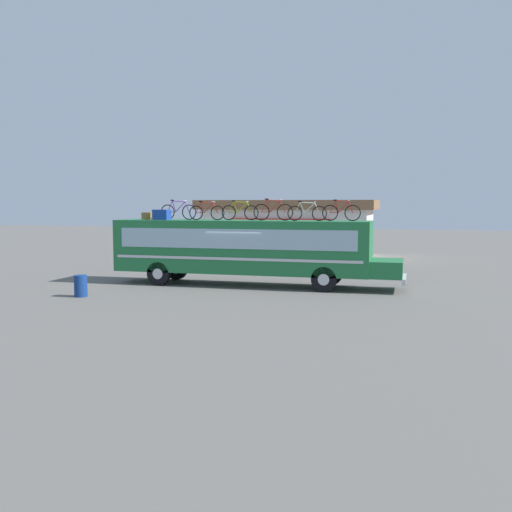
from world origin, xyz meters
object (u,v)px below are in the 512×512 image
Objects in this scene: luggage_bag_2 at (162,215)px; rooftop_bicycle_1 at (178,211)px; luggage_bag_1 at (148,216)px; rooftop_bicycle_2 at (207,212)px; rooftop_bicycle_3 at (240,212)px; rooftop_bicycle_4 at (273,211)px; trash_bin at (81,286)px; bus at (245,247)px; rooftop_bicycle_5 at (307,212)px; rooftop_bicycle_6 at (341,212)px.

rooftop_bicycle_1 is at bearing 30.56° from luggage_bag_2.
luggage_bag_1 is 1.62m from rooftop_bicycle_1.
rooftop_bicycle_2 is 0.97× the size of rooftop_bicycle_3.
rooftop_bicycle_4 is (1.59, -0.14, 0.03)m from rooftop_bicycle_3.
luggage_bag_2 is 5.53m from trash_bin.
rooftop_bicycle_1 reaches higher than trash_bin.
rooftop_bicycle_1 is (-3.32, 0.12, 1.63)m from bus.
rooftop_bicycle_1 is 1.03× the size of rooftop_bicycle_5.
luggage_bag_1 is 0.26× the size of rooftop_bicycle_1.
rooftop_bicycle_3 is 4.59m from rooftop_bicycle_6.
rooftop_bicycle_3 is at bearing 43.17° from trash_bin.
rooftop_bicycle_6 is at bearing 2.88° from rooftop_bicycle_2.
rooftop_bicycle_2 is 0.94× the size of rooftop_bicycle_4.
rooftop_bicycle_2 is (1.54, -0.34, -0.02)m from rooftop_bicycle_1.
rooftop_bicycle_2 is 4.65m from rooftop_bicycle_5.
bus is 7.83× the size of rooftop_bicycle_6.
rooftop_bicycle_3 reaches higher than rooftop_bicycle_5.
rooftop_bicycle_3 reaches higher than rooftop_bicycle_2.
bus is at bearing 3.92° from luggage_bag_2.
luggage_bag_2 is 0.42× the size of rooftop_bicycle_2.
rooftop_bicycle_6 is at bearing 26.65° from trash_bin.
luggage_bag_1 is at bearing 177.46° from rooftop_bicycle_4.
luggage_bag_1 is at bearing 83.79° from trash_bin.
luggage_bag_1 is 4.66m from rooftop_bicycle_3.
bus is at bearing -10.33° from rooftop_bicycle_3.
rooftop_bicycle_6 is (4.59, 0.04, 0.01)m from rooftop_bicycle_3.
bus is at bearing 7.05° from rooftop_bicycle_2.
luggage_bag_2 is 0.43× the size of rooftop_bicycle_6.
rooftop_bicycle_5 is at bearing 0.09° from luggage_bag_2.
luggage_bag_1 is 9.24m from rooftop_bicycle_6.
rooftop_bicycle_1 is at bearing -2.39° from luggage_bag_1.
rooftop_bicycle_6 is at bearing -0.25° from rooftop_bicycle_1.
luggage_bag_2 is 0.83× the size of trash_bin.
rooftop_bicycle_3 reaches higher than bus.
rooftop_bicycle_2 reaches higher than luggage_bag_2.
rooftop_bicycle_4 is 1.08× the size of rooftop_bicycle_6.
rooftop_bicycle_1 is (1.60, -0.07, 0.23)m from luggage_bag_1.
rooftop_bicycle_1 is 6.13m from trash_bin.
trash_bin is (-1.48, -4.55, -2.77)m from luggage_bag_2.
rooftop_bicycle_6 reaches higher than rooftop_bicycle_5.
luggage_bag_2 is at bearing -178.03° from rooftop_bicycle_4.
trash_bin is (-5.19, -4.87, -2.91)m from rooftop_bicycle_3.
rooftop_bicycle_2 is at bearing 51.28° from trash_bin.
trash_bin is at bearing -108.06° from luggage_bag_2.
luggage_bag_1 is 0.27× the size of rooftop_bicycle_2.
rooftop_bicycle_1 is (0.66, 0.39, 0.15)m from luggage_bag_2.
rooftop_bicycle_2 is 6.58m from trash_bin.
luggage_bag_1 is at bearing 153.93° from luggage_bag_2.
bus is 4.26m from luggage_bag_2.
luggage_bag_1 is at bearing 177.61° from rooftop_bicycle_1.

